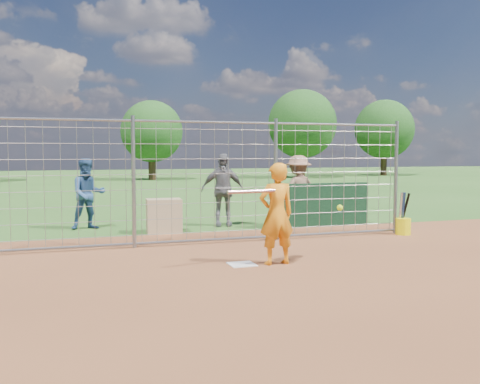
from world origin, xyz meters
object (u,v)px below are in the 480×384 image
object	(u,v)px
equipment_bin	(164,216)
bucket_with_bats	(403,224)
bystander_c	(298,190)
bystander_a	(88,194)
bystander_b	(222,190)
batter	(276,214)

from	to	relation	value
equipment_bin	bucket_with_bats	world-z (taller)	bucket_with_bats
bystander_c	equipment_bin	world-z (taller)	bystander_c
bucket_with_bats	bystander_c	bearing A→B (deg)	126.31
bystander_a	bystander_b	xyz separation A→B (m)	(3.28, -0.50, 0.06)
bystander_c	bucket_with_bats	xyz separation A→B (m)	(1.62, -2.21, -0.66)
bystander_a	bystander_c	world-z (taller)	bystander_c
bystander_b	bystander_c	distance (m)	1.95
bystander_b	bystander_a	bearing A→B (deg)	-178.04
batter	bucket_with_bats	xyz separation A→B (m)	(3.99, 2.09, -0.61)
bystander_a	bucket_with_bats	size ratio (longest dim) A/B	1.78
batter	equipment_bin	xyz separation A→B (m)	(-1.16, 4.10, -0.46)
bystander_b	equipment_bin	size ratio (longest dim) A/B	2.32
bystander_a	bucket_with_bats	distance (m)	7.53
bystander_a	bucket_with_bats	xyz separation A→B (m)	(6.79, -3.20, -0.62)
bystander_b	equipment_bin	bearing A→B (deg)	-146.40
bucket_with_bats	batter	bearing A→B (deg)	-152.32
bystander_a	bystander_c	distance (m)	5.27
bystander_a	equipment_bin	distance (m)	2.09
batter	bystander_c	world-z (taller)	bystander_c
bystander_c	bucket_with_bats	size ratio (longest dim) A/B	1.85
batter	bystander_c	xyz separation A→B (m)	(2.37, 4.30, 0.05)
batter	equipment_bin	size ratio (longest dim) A/B	2.14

